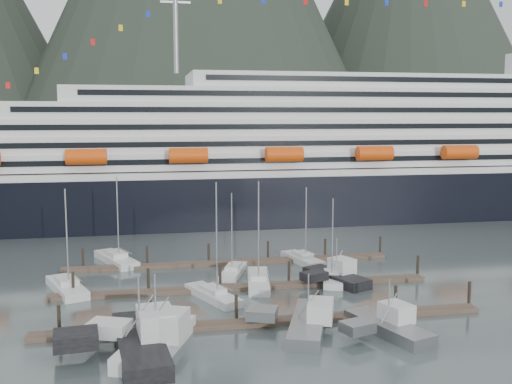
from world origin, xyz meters
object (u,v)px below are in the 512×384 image
at_px(sailboat_a, 67,288).
at_px(trawler_c, 307,321).
at_px(sailboat_b, 213,296).
at_px(trawler_b, 155,340).
at_px(sailboat_d, 258,281).
at_px(trawler_e, 336,276).
at_px(cruise_ship, 361,160).
at_px(sailboat_c, 233,272).
at_px(trawler_d, 387,326).
at_px(trawler_a, 138,341).
at_px(sailboat_h, 331,279).
at_px(sailboat_f, 303,260).
at_px(sailboat_e, 116,260).

relative_size(sailboat_a, trawler_c, 1.05).
bearing_deg(sailboat_b, trawler_b, 130.15).
height_order(sailboat_d, trawler_e, sailboat_d).
bearing_deg(sailboat_b, cruise_ship, -59.01).
xyz_separation_m(sailboat_c, trawler_d, (11.85, -24.97, 0.42)).
bearing_deg(trawler_a, cruise_ship, -40.61).
height_order(sailboat_a, sailboat_d, sailboat_d).
bearing_deg(sailboat_h, sailboat_a, 101.57).
xyz_separation_m(sailboat_a, sailboat_c, (21.57, 3.80, -0.04)).
bearing_deg(cruise_ship, sailboat_c, -128.23).
bearing_deg(sailboat_h, sailboat_f, 20.30).
bearing_deg(sailboat_d, sailboat_c, 34.59).
relative_size(sailboat_f, trawler_b, 0.91).
distance_m(sailboat_b, sailboat_h, 16.91).
xyz_separation_m(cruise_ship, trawler_a, (-48.24, -69.96, -11.03)).
bearing_deg(trawler_c, sailboat_b, 55.03).
height_order(sailboat_c, sailboat_h, sailboat_c).
relative_size(cruise_ship, sailboat_d, 14.88).
xyz_separation_m(sailboat_h, trawler_b, (-23.50, -19.14, 0.59)).
bearing_deg(trawler_b, sailboat_d, -13.20).
bearing_deg(sailboat_f, sailboat_a, 90.57).
distance_m(sailboat_d, sailboat_e, 24.09).
bearing_deg(sailboat_e, trawler_e, -142.77).
relative_size(sailboat_e, trawler_a, 0.88).
bearing_deg(sailboat_a, cruise_ship, -69.94).
bearing_deg(trawler_e, sailboat_a, 62.03).
xyz_separation_m(sailboat_c, sailboat_h, (12.24, -5.74, 0.00)).
relative_size(cruise_ship, sailboat_h, 18.08).
bearing_deg(trawler_c, trawler_a, 119.46).
height_order(sailboat_e, trawler_e, sailboat_e).
bearing_deg(sailboat_f, sailboat_h, 171.10).
bearing_deg(sailboat_d, trawler_b, 154.50).
bearing_deg(cruise_ship, sailboat_a, -139.44).
bearing_deg(trawler_d, cruise_ship, -37.32).
relative_size(sailboat_c, trawler_d, 1.09).
bearing_deg(sailboat_f, sailboat_d, 125.12).
distance_m(trawler_a, trawler_e, 31.54).
distance_m(sailboat_a, sailboat_f, 33.94).
relative_size(sailboat_f, trawler_e, 1.13).
height_order(sailboat_a, sailboat_f, sailboat_a).
distance_m(sailboat_d, trawler_e, 10.21).
height_order(sailboat_a, sailboat_c, sailboat_a).
relative_size(sailboat_f, sailboat_h, 1.02).
xyz_separation_m(cruise_ship, trawler_e, (-22.82, -51.30, -11.19)).
bearing_deg(trawler_a, sailboat_h, -58.52).
bearing_deg(sailboat_a, trawler_c, -146.09).
bearing_deg(sailboat_f, sailboat_b, 120.62).
xyz_separation_m(sailboat_e, sailboat_h, (28.33, -15.80, -0.03)).
relative_size(trawler_a, trawler_c, 1.18).
bearing_deg(sailboat_c, trawler_d, -134.36).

